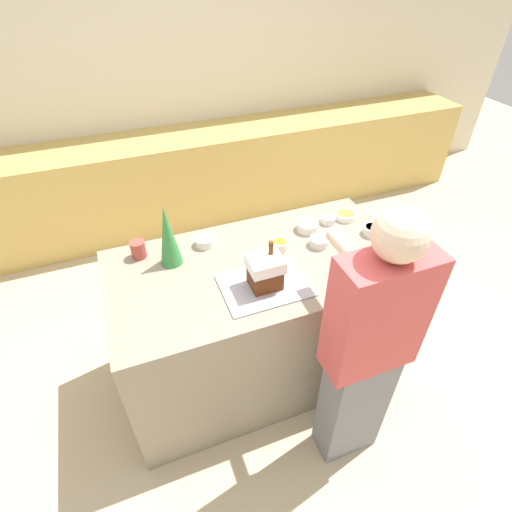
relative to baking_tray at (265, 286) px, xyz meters
name	(u,v)px	position (x,y,z in m)	size (l,w,h in m)	color
ground_plane	(259,365)	(0.04, 0.18, -0.93)	(12.00, 12.00, 0.00)	#C6B28E
wall_back	(167,80)	(0.04, 2.48, 0.37)	(8.00, 0.05, 2.60)	beige
back_cabinet_block	(186,180)	(0.04, 2.16, -0.48)	(6.00, 0.60, 0.90)	tan
kitchen_island	(259,321)	(0.04, 0.18, -0.47)	(1.65, 0.86, 0.93)	gray
baking_tray	(265,286)	(0.00, 0.00, 0.00)	(0.45, 0.32, 0.01)	#9E9EA8
gingerbread_house	(265,271)	(0.00, 0.00, 0.10)	(0.17, 0.15, 0.25)	#5B2D14
decorative_tree	(168,236)	(-0.40, 0.36, 0.17)	(0.12, 0.12, 0.36)	#33843D
candy_bowl_near_tray_right	(319,241)	(0.42, 0.21, 0.02)	(0.11, 0.11, 0.05)	silver
candy_bowl_behind_tray	(328,219)	(0.59, 0.40, 0.02)	(0.09, 0.09, 0.04)	silver
candy_bowl_center_rear	(345,215)	(0.71, 0.40, 0.02)	(0.13, 0.13, 0.04)	white
candy_bowl_front_corner	(373,230)	(0.77, 0.19, 0.02)	(0.11, 0.11, 0.05)	white
candy_bowl_far_right	(308,226)	(0.43, 0.37, 0.03)	(0.13, 0.13, 0.05)	white
candy_bowl_beside_tree	(204,241)	(-0.20, 0.45, 0.02)	(0.11, 0.11, 0.05)	silver
candy_bowl_far_left	(280,245)	(0.20, 0.26, 0.03)	(0.10, 0.10, 0.05)	white
mug	(138,249)	(-0.56, 0.48, 0.05)	(0.08, 0.08, 0.10)	#B24238
person	(367,352)	(0.32, -0.48, -0.10)	(0.42, 0.53, 1.61)	slate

